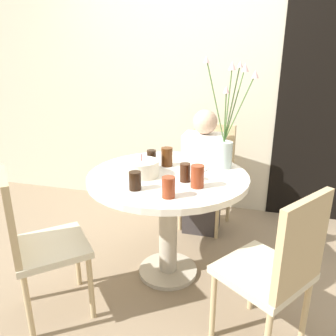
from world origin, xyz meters
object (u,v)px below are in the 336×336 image
(chair_left_flank, at_px, (35,238))
(flower_vase, at_px, (226,139))
(side_plate, at_px, (194,168))
(drink_glass_1, at_px, (185,173))
(drink_glass_4, at_px, (135,181))
(person_boy, at_px, (203,177))
(birthday_cake, at_px, (142,168))
(drink_glass_5, at_px, (152,159))
(chair_near_front, at_px, (209,169))
(drink_glass_0, at_px, (169,187))
(drink_glass_2, at_px, (167,157))
(chair_right_flank, at_px, (278,266))
(drink_glass_3, at_px, (197,176))

(chair_left_flank, distance_m, flower_vase, 1.33)
(flower_vase, distance_m, side_plate, 0.29)
(side_plate, xyz_separation_m, drink_glass_1, (-0.01, -0.25, 0.05))
(drink_glass_4, relative_size, person_boy, 0.10)
(birthday_cake, relative_size, drink_glass_5, 1.74)
(birthday_cake, bearing_deg, chair_left_flank, -132.51)
(drink_glass_4, bearing_deg, drink_glass_1, 39.05)
(chair_near_front, relative_size, drink_glass_1, 8.17)
(drink_glass_0, relative_size, drink_glass_1, 1.03)
(drink_glass_2, height_order, drink_glass_4, drink_glass_2)
(drink_glass_5, bearing_deg, flower_vase, 18.11)
(chair_right_flank, height_order, drink_glass_3, chair_right_flank)
(flower_vase, xyz_separation_m, drink_glass_0, (-0.24, -0.60, -0.14))
(drink_glass_0, bearing_deg, chair_left_flank, -162.65)
(drink_glass_1, bearing_deg, chair_near_front, 88.67)
(chair_right_flank, xyz_separation_m, side_plate, (-0.54, 0.65, 0.24))
(chair_left_flank, relative_size, drink_glass_2, 7.13)
(drink_glass_0, xyz_separation_m, drink_glass_2, (-0.15, 0.52, 0.01))
(side_plate, distance_m, person_boy, 0.58)
(drink_glass_3, bearing_deg, drink_glass_0, -124.10)
(drink_glass_0, height_order, drink_glass_2, drink_glass_2)
(side_plate, distance_m, drink_glass_0, 0.52)
(birthday_cake, xyz_separation_m, flower_vase, (0.49, 0.31, 0.15))
(drink_glass_4, bearing_deg, birthday_cake, 100.20)
(chair_near_front, relative_size, birthday_cake, 4.17)
(birthday_cake, xyz_separation_m, side_plate, (0.30, 0.23, -0.05))
(birthday_cake, bearing_deg, side_plate, 37.52)
(side_plate, height_order, drink_glass_4, drink_glass_4)
(person_boy, bearing_deg, drink_glass_5, -114.11)
(drink_glass_1, height_order, person_boy, person_boy)
(chair_near_front, xyz_separation_m, chair_right_flank, (0.53, -1.33, 0.00))
(chair_left_flank, distance_m, drink_glass_2, 0.98)
(birthday_cake, height_order, side_plate, birthday_cake)
(birthday_cake, distance_m, drink_glass_5, 0.16)
(drink_glass_0, distance_m, drink_glass_4, 0.22)
(drink_glass_0, bearing_deg, flower_vase, 68.20)
(drink_glass_1, height_order, drink_glass_2, drink_glass_2)
(chair_near_front, height_order, drink_glass_3, chair_near_front)
(flower_vase, relative_size, side_plate, 3.90)
(drink_glass_3, relative_size, drink_glass_5, 1.05)
(chair_right_flank, height_order, flower_vase, flower_vase)
(flower_vase, bearing_deg, drink_glass_2, -168.60)
(flower_vase, xyz_separation_m, drink_glass_5, (-0.48, -0.16, -0.14))
(drink_glass_5, bearing_deg, chair_right_flank, -35.09)
(birthday_cake, xyz_separation_m, person_boy, (0.28, 0.75, -0.30))
(chair_right_flank, distance_m, side_plate, 0.88)
(drink_glass_2, distance_m, drink_glass_5, 0.12)
(flower_vase, relative_size, drink_glass_5, 5.75)
(person_boy, bearing_deg, side_plate, -88.19)
(chair_right_flank, distance_m, birthday_cake, 0.98)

